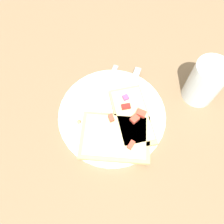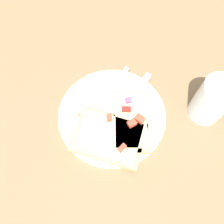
{
  "view_description": "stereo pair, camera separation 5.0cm",
  "coord_description": "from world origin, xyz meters",
  "px_view_note": "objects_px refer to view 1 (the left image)",
  "views": [
    {
      "loc": [
        -0.02,
        0.23,
        0.5
      ],
      "look_at": [
        0.0,
        0.0,
        0.02
      ],
      "focal_mm": 35.0,
      "sensor_mm": 36.0,
      "label": 1
    },
    {
      "loc": [
        -0.07,
        0.22,
        0.5
      ],
      "look_at": [
        0.0,
        0.0,
        0.02
      ],
      "focal_mm": 35.0,
      "sensor_mm": 36.0,
      "label": 2
    }
  ],
  "objects_px": {
    "plate": "(112,115)",
    "knife": "(129,93)",
    "fork": "(100,103)",
    "drinking_glass": "(205,82)",
    "pizza_slice_corner": "(132,116)",
    "pizza_slice_main": "(115,137)"
  },
  "relations": [
    {
      "from": "plate",
      "to": "knife",
      "type": "bearing_deg",
      "value": -123.29
    },
    {
      "from": "knife",
      "to": "pizza_slice_corner",
      "type": "height_order",
      "value": "pizza_slice_corner"
    },
    {
      "from": "knife",
      "to": "pizza_slice_corner",
      "type": "bearing_deg",
      "value": 22.16
    },
    {
      "from": "fork",
      "to": "drinking_glass",
      "type": "relative_size",
      "value": 1.89
    },
    {
      "from": "plate",
      "to": "fork",
      "type": "bearing_deg",
      "value": -37.89
    },
    {
      "from": "fork",
      "to": "pizza_slice_main",
      "type": "bearing_deg",
      "value": 42.77
    },
    {
      "from": "fork",
      "to": "pizza_slice_corner",
      "type": "relative_size",
      "value": 1.23
    },
    {
      "from": "fork",
      "to": "drinking_glass",
      "type": "height_order",
      "value": "drinking_glass"
    },
    {
      "from": "plate",
      "to": "knife",
      "type": "xyz_separation_m",
      "value": [
        -0.04,
        -0.06,
        0.01
      ]
    },
    {
      "from": "knife",
      "to": "pizza_slice_main",
      "type": "distance_m",
      "value": 0.13
    },
    {
      "from": "fork",
      "to": "knife",
      "type": "xyz_separation_m",
      "value": [
        -0.07,
        -0.04,
        -0.0
      ]
    },
    {
      "from": "pizza_slice_main",
      "to": "pizza_slice_corner",
      "type": "distance_m",
      "value": 0.07
    },
    {
      "from": "fork",
      "to": "knife",
      "type": "distance_m",
      "value": 0.08
    },
    {
      "from": "pizza_slice_corner",
      "to": "knife",
      "type": "bearing_deg",
      "value": 170.23
    },
    {
      "from": "plate",
      "to": "drinking_glass",
      "type": "bearing_deg",
      "value": -160.1
    },
    {
      "from": "pizza_slice_main",
      "to": "drinking_glass",
      "type": "height_order",
      "value": "drinking_glass"
    },
    {
      "from": "fork",
      "to": "drinking_glass",
      "type": "xyz_separation_m",
      "value": [
        -0.25,
        -0.05,
        0.04
      ]
    },
    {
      "from": "plate",
      "to": "pizza_slice_main",
      "type": "height_order",
      "value": "pizza_slice_main"
    },
    {
      "from": "knife",
      "to": "drinking_glass",
      "type": "xyz_separation_m",
      "value": [
        -0.18,
        -0.02,
        0.04
      ]
    },
    {
      "from": "plate",
      "to": "pizza_slice_main",
      "type": "distance_m",
      "value": 0.07
    },
    {
      "from": "pizza_slice_main",
      "to": "drinking_glass",
      "type": "xyz_separation_m",
      "value": [
        -0.21,
        -0.14,
        0.04
      ]
    },
    {
      "from": "pizza_slice_main",
      "to": "drinking_glass",
      "type": "relative_size",
      "value": 1.38
    }
  ]
}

